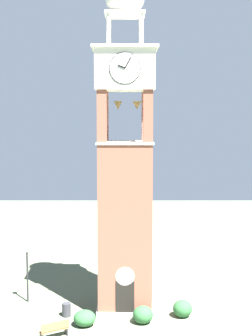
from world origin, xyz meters
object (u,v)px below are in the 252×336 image
(clock_tower, at_px, (126,183))
(lamp_post, at_px, (28,263))
(trash_bin, at_px, (67,310))
(park_bench, at_px, (55,329))

(clock_tower, relative_size, lamp_post, 5.42)
(lamp_post, bearing_deg, trash_bin, -40.64)
(clock_tower, distance_m, trash_bin, 8.38)
(park_bench, bearing_deg, clock_tower, 48.58)
(clock_tower, height_order, trash_bin, clock_tower)
(lamp_post, relative_size, trash_bin, 4.52)
(lamp_post, bearing_deg, clock_tower, -9.52)
(park_bench, distance_m, trash_bin, 2.99)
(clock_tower, bearing_deg, park_bench, -131.42)
(clock_tower, xyz_separation_m, park_bench, (-3.79, -4.30, -7.41))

